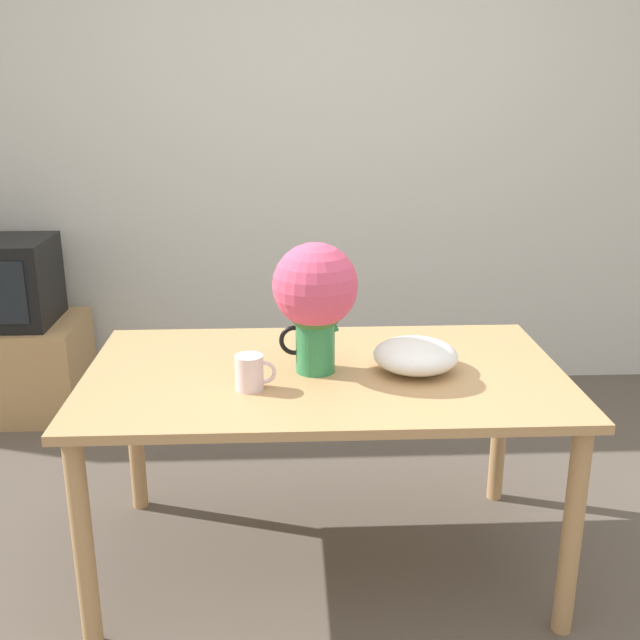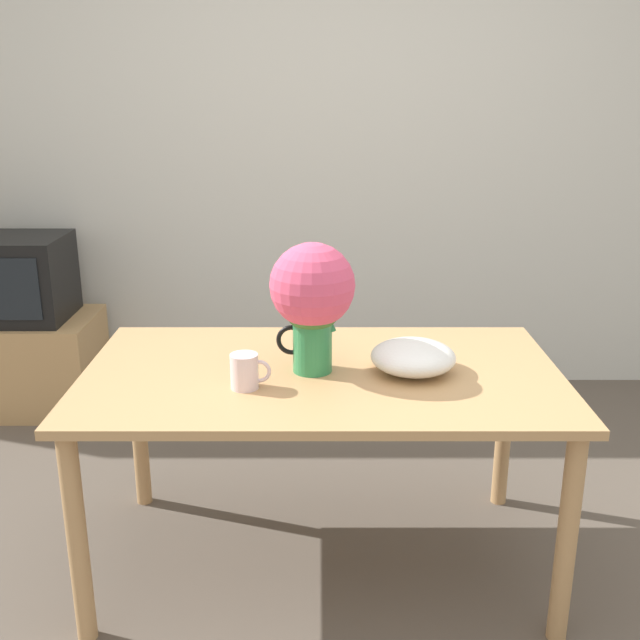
{
  "view_description": "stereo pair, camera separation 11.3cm",
  "coord_description": "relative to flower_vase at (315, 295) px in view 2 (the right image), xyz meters",
  "views": [
    {
      "loc": [
        -0.25,
        -2.04,
        1.62
      ],
      "look_at": [
        -0.14,
        0.23,
        0.9
      ],
      "focal_mm": 42.0,
      "sensor_mm": 36.0,
      "label": 1
    },
    {
      "loc": [
        -0.13,
        -2.04,
        1.62
      ],
      "look_at": [
        -0.14,
        0.23,
        0.9
      ],
      "focal_mm": 42.0,
      "sensor_mm": 36.0,
      "label": 2
    }
  ],
  "objects": [
    {
      "name": "coffee_mug",
      "position": [
        -0.2,
        -0.14,
        -0.2
      ],
      "size": [
        0.13,
        0.09,
        0.11
      ],
      "color": "silver",
      "rests_on": "table"
    },
    {
      "name": "table",
      "position": [
        0.03,
        0.0,
        -0.34
      ],
      "size": [
        1.55,
        0.9,
        0.72
      ],
      "color": "tan",
      "rests_on": "ground_plane"
    },
    {
      "name": "white_bowl",
      "position": [
        0.33,
        -0.01,
        -0.2
      ],
      "size": [
        0.28,
        0.28,
        0.1
      ],
      "color": "white",
      "rests_on": "table"
    },
    {
      "name": "ground_plane",
      "position": [
        0.16,
        -0.23,
        -0.98
      ],
      "size": [
        12.0,
        12.0,
        0.0
      ],
      "primitive_type": "plane",
      "color": "brown"
    },
    {
      "name": "wall_back",
      "position": [
        0.16,
        1.72,
        0.32
      ],
      "size": [
        8.0,
        0.05,
        2.6
      ],
      "color": "silver",
      "rests_on": "ground_plane"
    },
    {
      "name": "tv_set",
      "position": [
        -1.49,
        1.34,
        -0.29
      ],
      "size": [
        0.5,
        0.44,
        0.42
      ],
      "color": "black",
      "rests_on": "tv_stand"
    },
    {
      "name": "flower_vase",
      "position": [
        0.0,
        0.0,
        0.0
      ],
      "size": [
        0.27,
        0.27,
        0.42
      ],
      "color": "#2D844C",
      "rests_on": "table"
    },
    {
      "name": "tv_stand",
      "position": [
        -1.49,
        1.34,
        -0.74
      ],
      "size": [
        0.73,
        0.51,
        0.48
      ],
      "color": "tan",
      "rests_on": "ground_plane"
    }
  ]
}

